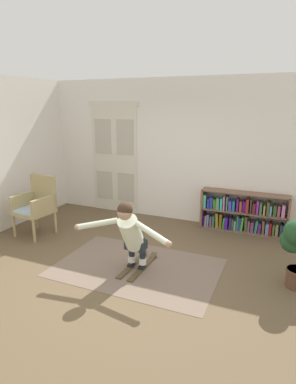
% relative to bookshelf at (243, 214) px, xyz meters
% --- Properties ---
extents(ground_plane, '(7.20, 7.20, 0.00)m').
position_rel_bookshelf_xyz_m(ground_plane, '(-1.31, -2.39, -0.34)').
color(ground_plane, brown).
extents(back_wall, '(6.00, 0.10, 2.90)m').
position_rel_bookshelf_xyz_m(back_wall, '(-1.31, 0.21, 1.11)').
color(back_wall, silver).
rests_on(back_wall, ground).
extents(double_door, '(1.22, 0.05, 2.45)m').
position_rel_bookshelf_xyz_m(double_door, '(-2.85, 0.15, 0.89)').
color(double_door, beige).
rests_on(double_door, ground).
extents(rug, '(2.41, 1.61, 0.01)m').
position_rel_bookshelf_xyz_m(rug, '(-1.23, -2.14, -0.34)').
color(rug, '#736051').
rests_on(rug, ground).
extents(bookshelf, '(1.62, 0.30, 0.77)m').
position_rel_bookshelf_xyz_m(bookshelf, '(0.00, 0.00, 0.00)').
color(bookshelf, brown).
rests_on(bookshelf, ground).
extents(wicker_chair, '(0.66, 0.66, 1.10)m').
position_rel_bookshelf_xyz_m(wicker_chair, '(-3.53, -1.65, 0.24)').
color(wicker_chair, tan).
rests_on(wicker_chair, ground).
extents(skis_pair, '(0.29, 0.88, 0.07)m').
position_rel_bookshelf_xyz_m(skis_pair, '(-1.23, -2.10, -0.32)').
color(skis_pair, '#4A3D25').
rests_on(skis_pair, rug).
extents(person_skier, '(1.46, 0.64, 1.05)m').
position_rel_bookshelf_xyz_m(person_skier, '(-1.23, -2.33, 0.30)').
color(person_skier, white).
rests_on(person_skier, skis_pair).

